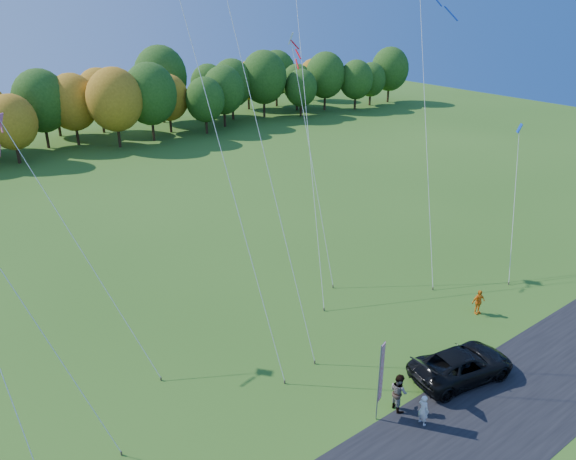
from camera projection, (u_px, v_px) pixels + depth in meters
ground at (366, 407)px, 26.33m from camera, size 160.00×160.00×0.00m
asphalt_strip at (434, 458)px, 23.41m from camera, size 90.00×6.00×0.01m
tree_line at (36, 155)px, 66.36m from camera, size 116.00×12.00×10.00m
black_suv at (462, 365)px, 28.05m from camera, size 5.86×3.57×1.52m
person_tailgate_a at (423, 410)px, 25.01m from camera, size 0.41×0.59×1.55m
person_tailgate_b at (399, 392)px, 25.89m from camera, size 0.92×1.07×1.88m
person_east at (478, 302)px, 33.63m from camera, size 0.99×0.61×1.57m
feather_flag at (381, 373)px, 24.77m from camera, size 0.50×0.26×4.00m
kite_delta_blue at (201, 77)px, 25.45m from camera, size 3.09×10.92×28.72m
kite_parafoil_orange at (302, 64)px, 35.54m from camera, size 8.74×13.85×27.82m
kite_delta_red at (255, 110)px, 27.36m from camera, size 2.89×9.05×23.56m
kite_parafoil_rainbow at (426, 127)px, 37.52m from camera, size 7.49×8.93×19.48m
kite_diamond_yellow at (24, 304)px, 21.90m from camera, size 4.57×6.28×13.83m
kite_diamond_green at (8, 391)px, 19.15m from camera, size 1.14×6.25×10.93m
kite_diamond_white at (312, 161)px, 36.39m from camera, size 1.91×6.82×15.87m
kite_diamond_pink at (81, 249)px, 27.79m from camera, size 3.93×8.96×12.74m
kite_diamond_blue_low at (514, 204)px, 37.99m from camera, size 5.14×4.22×9.82m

